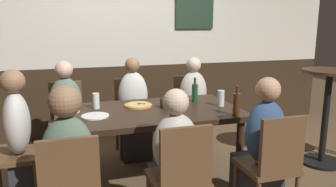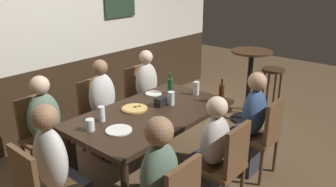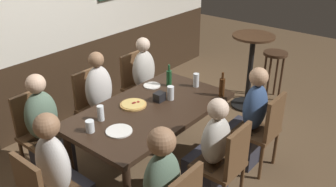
# 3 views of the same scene
# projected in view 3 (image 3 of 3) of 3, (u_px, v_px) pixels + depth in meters

# --- Properties ---
(ground_plane) EXTENTS (12.00, 12.00, 0.00)m
(ground_plane) POSITION_uv_depth(u_px,v_px,m) (152.00, 168.00, 3.95)
(ground_plane) COLOR brown
(wall_back) EXTENTS (6.40, 0.13, 2.60)m
(wall_back) POSITION_uv_depth(u_px,v_px,m) (46.00, 24.00, 4.32)
(wall_back) COLOR #332316
(wall_back) RESTS_ON ground_plane
(dining_table) EXTENTS (1.69, 0.95, 0.74)m
(dining_table) POSITION_uv_depth(u_px,v_px,m) (151.00, 115.00, 3.66)
(dining_table) COLOR black
(dining_table) RESTS_ON ground_plane
(chair_right_far) EXTENTS (0.40, 0.40, 0.88)m
(chair_right_far) POSITION_uv_depth(u_px,v_px,m) (138.00, 83.00, 4.75)
(chair_right_far) COLOR brown
(chair_right_far) RESTS_ON ground_plane
(chair_right_near) EXTENTS (0.40, 0.40, 0.88)m
(chair_right_near) POSITION_uv_depth(u_px,v_px,m) (263.00, 128.00, 3.75)
(chair_right_near) COLOR brown
(chair_right_near) RESTS_ON ground_plane
(chair_mid_near) EXTENTS (0.40, 0.40, 0.88)m
(chair_mid_near) POSITION_uv_depth(u_px,v_px,m) (226.00, 162.00, 3.23)
(chair_mid_near) COLOR brown
(chair_mid_near) RESTS_ON ground_plane
(chair_mid_far) EXTENTS (0.40, 0.40, 0.88)m
(chair_mid_far) POSITION_uv_depth(u_px,v_px,m) (94.00, 103.00, 4.24)
(chair_mid_far) COLOR brown
(chair_mid_far) RESTS_ON ground_plane
(chair_left_far) EXTENTS (0.40, 0.40, 0.88)m
(chair_left_far) POSITION_uv_depth(u_px,v_px,m) (38.00, 130.00, 3.72)
(chair_left_far) COLOR brown
(chair_left_far) RESTS_ON ground_plane
(person_right_far) EXTENTS (0.34, 0.37, 1.13)m
(person_right_far) POSITION_uv_depth(u_px,v_px,m) (147.00, 88.00, 4.67)
(person_right_far) COLOR #2D2D38
(person_right_far) RESTS_ON ground_plane
(person_head_west) EXTENTS (0.37, 0.34, 1.17)m
(person_head_west) POSITION_uv_depth(u_px,v_px,m) (62.00, 184.00, 2.97)
(person_head_west) COLOR #2D2D38
(person_head_west) RESTS_ON ground_plane
(person_right_near) EXTENTS (0.34, 0.37, 1.14)m
(person_right_near) POSITION_uv_depth(u_px,v_px,m) (249.00, 125.00, 3.85)
(person_right_near) COLOR #2D2D38
(person_right_near) RESTS_ON ground_plane
(person_mid_near) EXTENTS (0.34, 0.37, 1.09)m
(person_mid_near) POSITION_uv_depth(u_px,v_px,m) (210.00, 159.00, 3.34)
(person_mid_near) COLOR #2D2D38
(person_mid_near) RESTS_ON ground_plane
(person_mid_far) EXTENTS (0.34, 0.37, 1.15)m
(person_mid_far) POSITION_uv_depth(u_px,v_px,m) (103.00, 109.00, 4.15)
(person_mid_far) COLOR #2D2D38
(person_mid_far) RESTS_ON ground_plane
(person_left_far) EXTENTS (0.34, 0.37, 1.14)m
(person_left_far) POSITION_uv_depth(u_px,v_px,m) (47.00, 136.00, 3.64)
(person_left_far) COLOR #2D2D38
(person_left_far) RESTS_ON ground_plane
(pizza) EXTENTS (0.27, 0.27, 0.03)m
(pizza) POSITION_uv_depth(u_px,v_px,m) (133.00, 105.00, 3.67)
(pizza) COLOR tan
(pizza) RESTS_ON dining_table
(tumbler_water) EXTENTS (0.08, 0.08, 0.11)m
(tumbler_water) POSITION_uv_depth(u_px,v_px,m) (90.00, 127.00, 3.21)
(tumbler_water) COLOR silver
(tumbler_water) RESTS_ON dining_table
(pint_glass_pale) EXTENTS (0.07, 0.07, 0.15)m
(pint_glass_pale) POSITION_uv_depth(u_px,v_px,m) (171.00, 94.00, 3.77)
(pint_glass_pale) COLOR silver
(pint_glass_pale) RESTS_ON dining_table
(tumbler_short) EXTENTS (0.07, 0.07, 0.16)m
(tumbler_short) POSITION_uv_depth(u_px,v_px,m) (196.00, 81.00, 4.05)
(tumbler_short) COLOR silver
(tumbler_short) RESTS_ON dining_table
(beer_glass_tall) EXTENTS (0.06, 0.06, 0.15)m
(beer_glass_tall) POSITION_uv_depth(u_px,v_px,m) (101.00, 114.00, 3.39)
(beer_glass_tall) COLOR silver
(beer_glass_tall) RESTS_ON dining_table
(beer_bottle_green) EXTENTS (0.06, 0.06, 0.25)m
(beer_bottle_green) POSITION_uv_depth(u_px,v_px,m) (169.00, 78.00, 4.06)
(beer_bottle_green) COLOR #194723
(beer_bottle_green) RESTS_ON dining_table
(beer_bottle_brown) EXTENTS (0.06, 0.06, 0.27)m
(beer_bottle_brown) POSITION_uv_depth(u_px,v_px,m) (222.00, 87.00, 3.82)
(beer_bottle_brown) COLOR #42230F
(beer_bottle_brown) RESTS_ON dining_table
(plate_white_large) EXTENTS (0.24, 0.24, 0.01)m
(plate_white_large) POSITION_uv_depth(u_px,v_px,m) (119.00, 131.00, 3.23)
(plate_white_large) COLOR white
(plate_white_large) RESTS_ON dining_table
(plate_white_small) EXTENTS (0.19, 0.19, 0.01)m
(plate_white_small) POSITION_uv_depth(u_px,v_px,m) (152.00, 86.00, 4.09)
(plate_white_small) COLOR white
(plate_white_small) RESTS_ON dining_table
(condiment_caddy) EXTENTS (0.11, 0.09, 0.09)m
(condiment_caddy) POSITION_uv_depth(u_px,v_px,m) (160.00, 97.00, 3.75)
(condiment_caddy) COLOR black
(condiment_caddy) RESTS_ON dining_table
(side_bar_table) EXTENTS (0.56, 0.56, 1.05)m
(side_bar_table) POSITION_uv_depth(u_px,v_px,m) (250.00, 66.00, 4.97)
(side_bar_table) COLOR black
(side_bar_table) RESTS_ON ground_plane
(bar_stool) EXTENTS (0.34, 0.34, 0.72)m
(bar_stool) POSITION_uv_depth(u_px,v_px,m) (274.00, 63.00, 5.22)
(bar_stool) COLOR #422B1C
(bar_stool) RESTS_ON ground_plane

